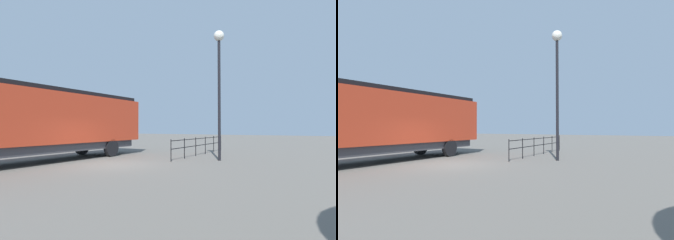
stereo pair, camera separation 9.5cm
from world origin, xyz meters
TOP-DOWN VIEW (x-y plane):
  - ground_plane at (0.00, 0.00)m, footprint 120.00×120.00m
  - locomotive at (-3.95, -1.46)m, footprint 2.94×15.42m
  - lamp_post at (4.16, 4.29)m, footprint 0.60×0.60m
  - platform_fence at (2.00, 6.73)m, footprint 0.05×8.46m

SIDE VIEW (x-z plane):
  - ground_plane at x=0.00m, z-range 0.00..0.00m
  - platform_fence at x=2.00m, z-range 0.17..1.40m
  - locomotive at x=-3.95m, z-range 0.25..4.24m
  - lamp_post at x=4.16m, z-range 1.74..9.15m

